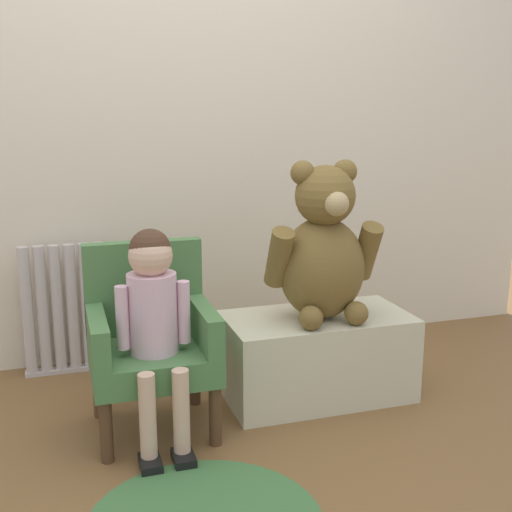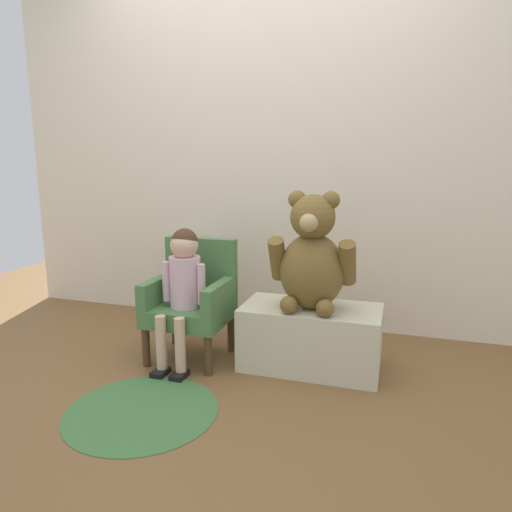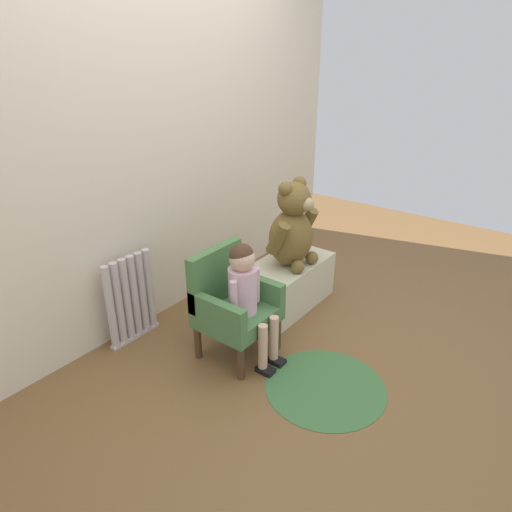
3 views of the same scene
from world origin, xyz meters
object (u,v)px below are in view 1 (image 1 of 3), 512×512
Objects in this scene: child_figure at (153,305)px; child_armchair at (150,337)px; radiator at (65,310)px; low_bench at (317,356)px; large_teddy_bear at (323,251)px.

child_armchair is at bearing 90.00° from child_figure.
radiator is at bearing 111.61° from child_figure.
child_figure is (-0.00, -0.11, 0.15)m from child_armchair.
child_figure reaches higher than low_bench.
child_armchair reaches higher than radiator.
radiator is 0.79× the size of low_bench.
child_armchair is at bearing -178.44° from large_teddy_bear.
child_figure is at bearing -169.26° from large_teddy_bear.
child_armchair is 0.73m from large_teddy_bear.
radiator is 0.86× the size of child_armchair.
low_bench is 1.19× the size of large_teddy_bear.
large_teddy_bear is (0.96, -0.59, 0.33)m from radiator.
child_figure is (0.28, -0.72, 0.21)m from radiator.
low_bench is (0.67, 0.16, -0.32)m from child_figure.
large_teddy_bear reaches higher than child_armchair.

